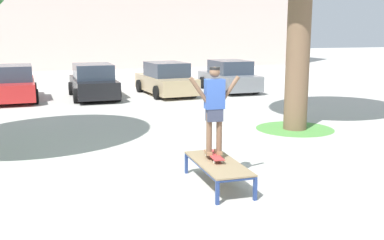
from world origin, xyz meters
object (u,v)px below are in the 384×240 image
at_px(car_black, 93,82).
at_px(car_grey, 229,77).
at_px(car_tan, 166,80).
at_px(skateboard, 214,155).
at_px(skater, 214,105).
at_px(car_red, 13,84).
at_px(skate_box, 218,165).

height_order(car_black, car_grey, same).
bearing_deg(car_black, car_tan, 0.11).
bearing_deg(car_grey, skateboard, -114.75).
bearing_deg(skater, car_black, 93.51).
distance_m(skater, car_black, 12.39).
bearing_deg(car_black, skater, -86.49).
xyz_separation_m(skateboard, car_black, (-0.76, 12.34, 0.15)).
relative_size(skateboard, car_red, 0.19).
xyz_separation_m(car_tan, car_grey, (3.29, 0.28, 0.00)).
relative_size(skater, car_grey, 0.40).
bearing_deg(skateboard, skater, 84.49).
xyz_separation_m(car_red, car_black, (3.29, -0.36, 0.00)).
xyz_separation_m(skater, car_red, (-4.05, 12.70, -0.84)).
height_order(car_black, car_tan, same).
xyz_separation_m(car_red, car_tan, (6.58, -0.36, 0.00)).
bearing_deg(skate_box, skater, 88.17).
distance_m(skateboard, car_black, 12.37).
xyz_separation_m(skate_box, car_tan, (2.54, 12.57, 0.28)).
height_order(skate_box, skateboard, skateboard).
height_order(car_tan, car_grey, same).
relative_size(car_tan, car_grey, 1.02).
bearing_deg(car_black, skate_box, -86.58).
relative_size(car_red, car_grey, 1.00).
relative_size(skateboard, car_tan, 0.19).
height_order(skater, car_grey, skater).
xyz_separation_m(skateboard, car_tan, (2.54, 12.35, 0.15)).
bearing_deg(car_grey, car_tan, -175.13).
relative_size(skater, car_red, 0.40).
distance_m(skateboard, skater, 0.99).
height_order(skater, car_red, skater).
height_order(car_red, car_grey, same).
height_order(skate_box, skater, skater).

